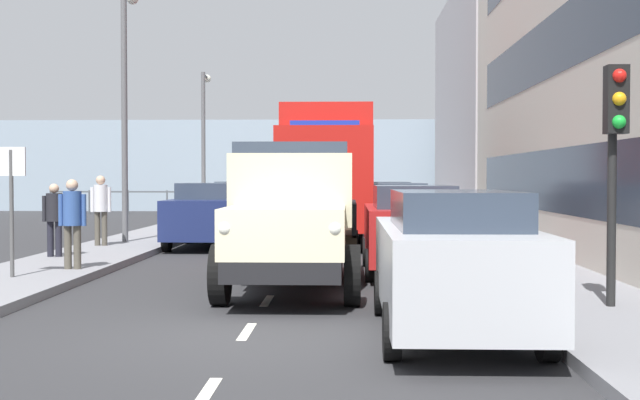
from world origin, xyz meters
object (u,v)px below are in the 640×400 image
object	(u,v)px
pedestrian_by_lamp	(101,204)
lamp_post_promenade	(126,91)
truck_vintage_cream	(292,220)
car_navy_oppositeside_0	(210,214)
pedestrian_couple_b	(72,216)
car_silver_kerbside_near	(453,260)
car_teal_oppositeside_1	(240,206)
traffic_light_near	(615,132)
car_black_kerbside_3	(386,207)
car_grey_kerbside_2	(395,214)
street_sign	(11,188)
lamp_post_far	(204,131)
car_red_kerbside_1	(412,228)
car_white_oppositeside_2	(258,201)
pedestrian_strolling	(54,214)
lorry_cargo_red	(328,170)

from	to	relation	value
pedestrian_by_lamp	lamp_post_promenade	world-z (taller)	lamp_post_promenade
truck_vintage_cream	car_navy_oppositeside_0	bearing A→B (deg)	-71.96
car_navy_oppositeside_0	pedestrian_couple_b	size ratio (longest dim) A/B	2.57
car_silver_kerbside_near	car_teal_oppositeside_1	distance (m)	18.71
car_silver_kerbside_near	traffic_light_near	world-z (taller)	traffic_light_near
car_silver_kerbside_near	pedestrian_couple_b	size ratio (longest dim) A/B	2.66
car_silver_kerbside_near	pedestrian_by_lamp	distance (m)	13.05
car_black_kerbside_3	traffic_light_near	distance (m)	16.13
truck_vintage_cream	car_grey_kerbside_2	bearing A→B (deg)	-104.40
street_sign	car_grey_kerbside_2	bearing A→B (deg)	-132.72
truck_vintage_cream	car_silver_kerbside_near	distance (m)	4.10
truck_vintage_cream	lamp_post_far	xyz separation A→B (m)	(4.80, -19.06, 2.50)
pedestrian_couple_b	lamp_post_promenade	bearing A→B (deg)	-83.25
pedestrian_couple_b	pedestrian_by_lamp	distance (m)	5.34
car_red_kerbside_1	car_grey_kerbside_2	distance (m)	5.67
car_black_kerbside_3	street_sign	world-z (taller)	street_sign
traffic_light_near	lamp_post_promenade	size ratio (longest dim) A/B	0.47
truck_vintage_cream	traffic_light_near	xyz separation A→B (m)	(-4.43, 2.24, 1.29)
car_red_kerbside_1	car_black_kerbside_3	bearing A→B (deg)	-90.00
traffic_light_near	pedestrian_couple_b	bearing A→B (deg)	-25.87
pedestrian_couple_b	lamp_post_far	bearing A→B (deg)	-88.24
car_red_kerbside_1	car_teal_oppositeside_1	xyz separation A→B (m)	(4.94, -11.88, -0.00)
car_grey_kerbside_2	car_navy_oppositeside_0	bearing A→B (deg)	-2.37
truck_vintage_cream	street_sign	world-z (taller)	truck_vintage_cream
truck_vintage_cream	traffic_light_near	bearing A→B (deg)	153.24
car_teal_oppositeside_1	car_white_oppositeside_2	world-z (taller)	same
lamp_post_far	pedestrian_strolling	bearing A→B (deg)	87.40
car_black_kerbside_3	car_white_oppositeside_2	distance (m)	8.13
car_teal_oppositeside_1	car_white_oppositeside_2	size ratio (longest dim) A/B	0.87
truck_vintage_cream	lamp_post_promenade	distance (m)	10.44
car_grey_kerbside_2	traffic_light_near	xyz separation A→B (m)	(-2.28, 10.60, 1.58)
car_silver_kerbside_near	car_grey_kerbside_2	world-z (taller)	same
car_navy_oppositeside_0	traffic_light_near	bearing A→B (deg)	123.76
car_black_kerbside_3	car_navy_oppositeside_0	xyz separation A→B (m)	(4.94, 5.08, 0.00)
car_red_kerbside_1	pedestrian_couple_b	world-z (taller)	pedestrian_couple_b
car_teal_oppositeside_1	pedestrian_couple_b	size ratio (longest dim) A/B	2.36
truck_vintage_cream	pedestrian_by_lamp	xyz separation A→B (m)	(5.33, -7.22, 0.02)
lorry_cargo_red	lamp_post_promenade	size ratio (longest dim) A/B	1.20
car_grey_kerbside_2	car_red_kerbside_1	bearing A→B (deg)	90.00
car_white_oppositeside_2	street_sign	world-z (taller)	street_sign
pedestrian_couple_b	pedestrian_strolling	bearing A→B (deg)	-62.98
car_navy_oppositeside_0	pedestrian_by_lamp	distance (m)	2.89
car_navy_oppositeside_0	pedestrian_couple_b	bearing A→B (deg)	77.34
lorry_cargo_red	traffic_light_near	xyz separation A→B (m)	(-4.12, 12.59, 0.40)
car_red_kerbside_1	lamp_post_promenade	size ratio (longest dim) A/B	0.61
truck_vintage_cream	street_sign	size ratio (longest dim) A/B	2.51
traffic_light_near	pedestrian_by_lamp	bearing A→B (deg)	-44.07
lorry_cargo_red	car_teal_oppositeside_1	xyz separation A→B (m)	(3.10, -4.21, -1.18)
car_grey_kerbside_2	pedestrian_by_lamp	world-z (taller)	pedestrian_by_lamp
car_teal_oppositeside_1	street_sign	xyz separation A→B (m)	(2.11, 13.84, 0.79)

